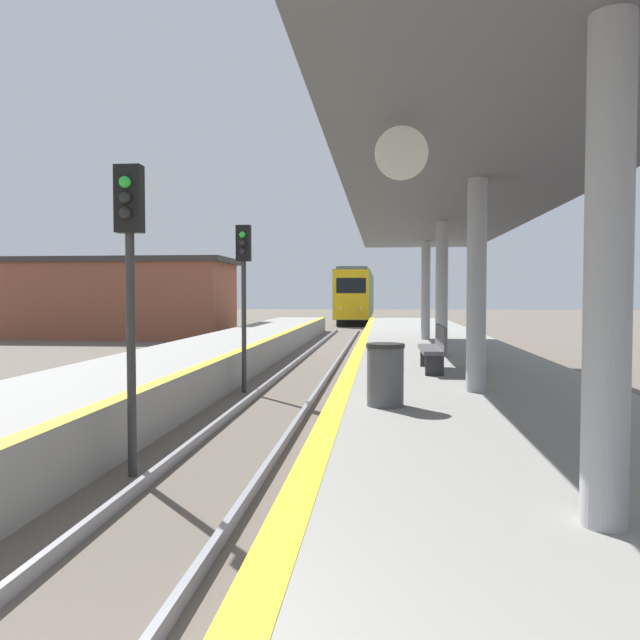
{
  "coord_description": "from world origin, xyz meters",
  "views": [
    {
      "loc": [
        2.3,
        -1.62,
        2.48
      ],
      "look_at": [
        0.38,
        17.62,
        1.67
      ],
      "focal_mm": 35.0,
      "sensor_mm": 36.0,
      "label": 1
    }
  ],
  "objects_px": {
    "signal_mid": "(244,275)",
    "trash_bin": "(385,374)",
    "bench": "(435,347)",
    "signal_near": "(130,259)",
    "train": "(357,296)"
  },
  "relations": [
    {
      "from": "train",
      "to": "signal_near",
      "type": "relative_size",
      "value": 5.02
    },
    {
      "from": "signal_near",
      "to": "trash_bin",
      "type": "bearing_deg",
      "value": 10.49
    },
    {
      "from": "signal_mid",
      "to": "train",
      "type": "bearing_deg",
      "value": 88.39
    },
    {
      "from": "train",
      "to": "bench",
      "type": "relative_size",
      "value": 11.04
    },
    {
      "from": "signal_near",
      "to": "signal_mid",
      "type": "bearing_deg",
      "value": 90.63
    },
    {
      "from": "train",
      "to": "signal_mid",
      "type": "distance_m",
      "value": 41.31
    },
    {
      "from": "train",
      "to": "signal_near",
      "type": "xyz_separation_m",
      "value": [
        -1.08,
        -48.56,
        0.62
      ]
    },
    {
      "from": "signal_mid",
      "to": "bench",
      "type": "relative_size",
      "value": 2.2
    },
    {
      "from": "train",
      "to": "signal_near",
      "type": "distance_m",
      "value": 48.57
    },
    {
      "from": "signal_mid",
      "to": "trash_bin",
      "type": "bearing_deg",
      "value": -62.15
    },
    {
      "from": "trash_bin",
      "to": "bench",
      "type": "height_order",
      "value": "bench"
    },
    {
      "from": "signal_near",
      "to": "bench",
      "type": "bearing_deg",
      "value": 46.68
    },
    {
      "from": "train",
      "to": "bench",
      "type": "height_order",
      "value": "train"
    },
    {
      "from": "signal_mid",
      "to": "trash_bin",
      "type": "distance_m",
      "value": 7.67
    },
    {
      "from": "signal_mid",
      "to": "bench",
      "type": "xyz_separation_m",
      "value": [
        4.53,
        -2.55,
        -1.54
      ]
    }
  ]
}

